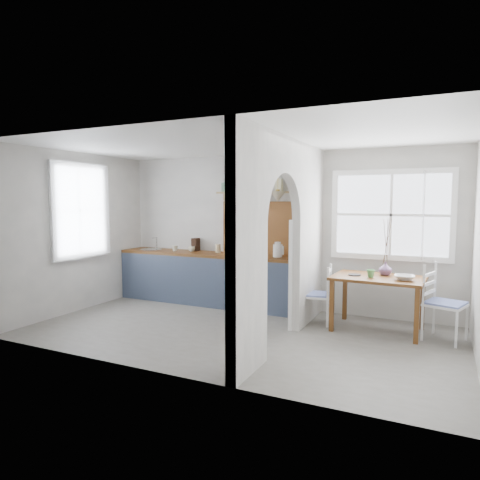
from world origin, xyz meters
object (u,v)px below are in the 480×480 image
at_px(chair_left, 317,294).
at_px(kettle, 278,249).
at_px(chair_right, 445,303).
at_px(vase, 385,269).
at_px(dining_table, 377,304).

height_order(chair_left, kettle, kettle).
xyz_separation_m(chair_right, vase, (-0.78, 0.25, 0.36)).
distance_m(dining_table, kettle, 1.79).
relative_size(chair_left, kettle, 3.56).
relative_size(dining_table, chair_left, 1.40).
bearing_deg(dining_table, kettle, 170.04).
bearing_deg(chair_right, dining_table, 102.98).
distance_m(dining_table, chair_left, 0.87).
distance_m(dining_table, chair_right, 0.86).
bearing_deg(chair_left, dining_table, 82.58).
xyz_separation_m(dining_table, chair_left, (-0.86, -0.01, 0.06)).
xyz_separation_m(chair_left, kettle, (-0.76, 0.39, 0.59)).
bearing_deg(dining_table, chair_left, -176.18).
bearing_deg(chair_right, kettle, 97.74).
distance_m(chair_left, chair_right, 1.72).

